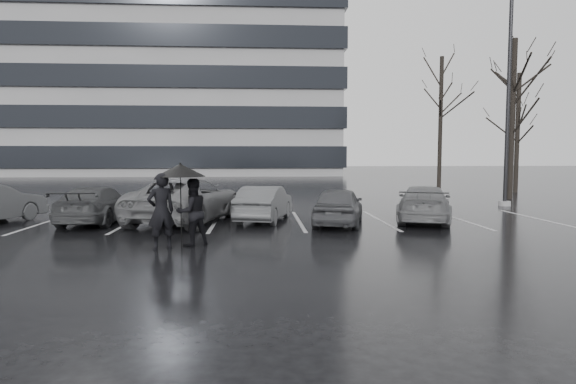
# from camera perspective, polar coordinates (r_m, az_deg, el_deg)

# --- Properties ---
(ground) EXTENTS (160.00, 160.00, 0.00)m
(ground) POSITION_cam_1_polar(r_m,az_deg,el_deg) (13.79, -0.34, -4.89)
(ground) COLOR black
(ground) RESTS_ON ground
(office_building) EXTENTS (61.00, 26.00, 29.00)m
(office_building) POSITION_cam_1_polar(r_m,az_deg,el_deg) (66.26, -22.97, 14.62)
(office_building) COLOR gray
(office_building) RESTS_ON ground
(car_main) EXTENTS (2.29, 3.82, 1.22)m
(car_main) POSITION_cam_1_polar(r_m,az_deg,el_deg) (15.47, 6.01, -1.62)
(car_main) COLOR black
(car_main) RESTS_ON ground
(car_west_a) EXTENTS (2.09, 3.80, 1.19)m
(car_west_a) POSITION_cam_1_polar(r_m,az_deg,el_deg) (16.27, -2.80, -1.35)
(car_west_a) COLOR #2F3032
(car_west_a) RESTS_ON ground
(car_west_b) EXTENTS (3.72, 5.72, 1.46)m
(car_west_b) POSITION_cam_1_polar(r_m,az_deg,el_deg) (16.35, -11.95, -0.93)
(car_west_b) COLOR #49494C
(car_west_b) RESTS_ON ground
(car_west_c) EXTENTS (1.80, 4.17, 1.19)m
(car_west_c) POSITION_cam_1_polar(r_m,az_deg,el_deg) (17.00, -21.72, -1.40)
(car_west_c) COLOR black
(car_west_c) RESTS_ON ground
(car_east) EXTENTS (2.99, 4.46, 1.20)m
(car_east) POSITION_cam_1_polar(r_m,az_deg,el_deg) (16.66, 15.83, -1.36)
(car_east) COLOR #49494C
(car_east) RESTS_ON ground
(pedestrian_left) EXTENTS (0.79, 0.70, 1.81)m
(pedestrian_left) POSITION_cam_1_polar(r_m,az_deg,el_deg) (11.76, -14.81, -2.21)
(pedestrian_left) COLOR black
(pedestrian_left) RESTS_ON ground
(pedestrian_right) EXTENTS (1.02, 0.96, 1.66)m
(pedestrian_right) POSITION_cam_1_polar(r_m,az_deg,el_deg) (12.04, -11.30, -2.35)
(pedestrian_right) COLOR black
(pedestrian_right) RESTS_ON ground
(umbrella) EXTENTS (1.21, 1.21, 2.05)m
(umbrella) POSITION_cam_1_polar(r_m,az_deg,el_deg) (11.89, -12.64, 2.53)
(umbrella) COLOR black
(umbrella) RESTS_ON ground
(lamp_post) EXTENTS (0.51, 0.51, 9.36)m
(lamp_post) POSITION_cam_1_polar(r_m,az_deg,el_deg) (23.09, 24.62, 9.13)
(lamp_post) COLOR gray
(lamp_post) RESTS_ON ground
(stall_stripes) EXTENTS (19.72, 5.00, 0.00)m
(stall_stripes) POSITION_cam_1_polar(r_m,az_deg,el_deg) (16.24, -3.66, -3.47)
(stall_stripes) COLOR #B3B3B6
(stall_stripes) RESTS_ON ground
(tree_east) EXTENTS (0.26, 0.26, 8.00)m
(tree_east) POSITION_cam_1_polar(r_m,az_deg,el_deg) (26.87, 25.05, 7.79)
(tree_east) COLOR black
(tree_east) RESTS_ON ground
(tree_ne) EXTENTS (0.26, 0.26, 7.00)m
(tree_ne) POSITION_cam_1_polar(r_m,az_deg,el_deg) (31.55, 25.55, 6.31)
(tree_ne) COLOR black
(tree_ne) RESTS_ON ground
(tree_north) EXTENTS (0.26, 0.26, 8.50)m
(tree_north) POSITION_cam_1_polar(r_m,az_deg,el_deg) (32.83, 17.61, 7.75)
(tree_north) COLOR black
(tree_north) RESTS_ON ground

